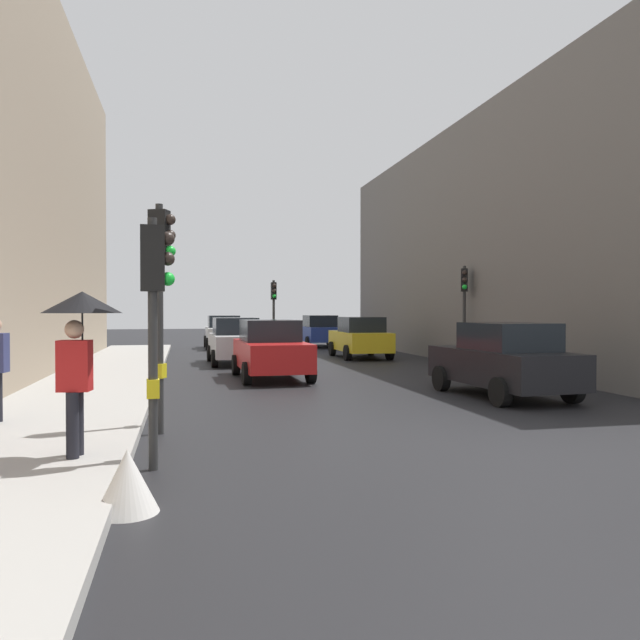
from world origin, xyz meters
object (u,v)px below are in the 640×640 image
traffic_light_near_right (161,276)px  car_white_compact (224,332)px  car_red_sedan (271,349)px  pedestrian_with_umbrella (80,327)px  car_silver_hatchback (236,341)px  car_blue_van (319,331)px  traffic_light_mid_street (464,297)px  traffic_light_near_left (155,296)px  traffic_light_far_median (274,303)px  car_dark_suv (504,360)px  car_yellow_taxi (360,337)px  warning_sign_triangle (127,481)px

traffic_light_near_right → car_white_compact: bearing=83.8°
car_red_sedan → pedestrian_with_umbrella: bearing=-111.4°
car_white_compact → car_silver_hatchback: same height
car_blue_van → pedestrian_with_umbrella: pedestrian_with_umbrella is taller
traffic_light_mid_street → traffic_light_near_left: bearing=-129.5°
traffic_light_near_right → pedestrian_with_umbrella: (-0.94, -2.08, -0.79)m
traffic_light_mid_street → car_red_sedan: bearing=-161.2°
traffic_light_far_median → car_dark_suv: bearing=-79.3°
traffic_light_near_left → car_silver_hatchback: size_ratio=0.77×
car_silver_hatchback → car_yellow_taxi: same height
traffic_light_far_median → car_silver_hatchback: (-2.33, -5.96, -1.54)m
traffic_light_near_left → pedestrian_with_umbrella: bearing=164.5°
traffic_light_far_median → car_silver_hatchback: 6.58m
traffic_light_far_median → traffic_light_near_left: traffic_light_far_median is taller
traffic_light_near_left → car_white_compact: traffic_light_near_left is taller
car_white_compact → car_dark_suv: size_ratio=0.98×
traffic_light_near_left → traffic_light_near_right: bearing=90.1°
car_silver_hatchback → warning_sign_triangle: car_silver_hatchback is taller
traffic_light_near_right → car_white_compact: size_ratio=0.91×
traffic_light_near_right → car_dark_suv: traffic_light_near_right is taller
car_dark_suv → car_yellow_taxi: size_ratio=1.02×
traffic_light_far_median → pedestrian_with_umbrella: (-5.59, -21.18, -0.58)m
traffic_light_near_right → pedestrian_with_umbrella: traffic_light_near_right is taller
traffic_light_near_left → car_yellow_taxi: (7.77, 17.20, -1.36)m
traffic_light_near_right → traffic_light_near_left: traffic_light_near_right is taller
car_blue_van → car_dark_suv: size_ratio=0.98×
traffic_light_far_median → car_yellow_taxi: size_ratio=0.83×
car_blue_van → car_dark_suv: 20.47m
traffic_light_near_right → car_blue_van: 24.51m
car_red_sedan → pedestrian_with_umbrella: 10.60m
traffic_light_near_left → car_red_sedan: (2.91, 10.09, -1.36)m
car_red_sedan → car_yellow_taxi: 8.61m
car_red_sedan → warning_sign_triangle: size_ratio=6.53×
traffic_light_near_left → pedestrian_with_umbrella: size_ratio=1.51×
car_yellow_taxi → warning_sign_triangle: 20.50m
traffic_light_near_left → car_dark_suv: (7.74, 5.04, -1.36)m
car_yellow_taxi → warning_sign_triangle: bearing=-112.9°
traffic_light_far_median → pedestrian_with_umbrella: size_ratio=1.64×
traffic_light_near_right → car_dark_suv: size_ratio=0.89×
traffic_light_near_right → traffic_light_far_median: bearing=76.3°
traffic_light_near_right → car_yellow_taxi: traffic_light_near_right is taller
traffic_light_far_median → car_yellow_taxi: traffic_light_far_median is taller
traffic_light_mid_street → traffic_light_far_median: bearing=123.2°
car_blue_van → car_silver_hatchback: (-5.50, -10.03, 0.00)m
traffic_light_near_left → pedestrian_with_umbrella: (-0.95, 0.26, -0.39)m
traffic_light_near_right → traffic_light_near_left: 2.38m
traffic_light_far_median → car_dark_suv: size_ratio=0.82×
traffic_light_near_left → traffic_light_far_median: bearing=77.8°
traffic_light_far_median → car_red_sedan: size_ratio=0.83×
traffic_light_mid_street → car_silver_hatchback: bearing=160.6°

